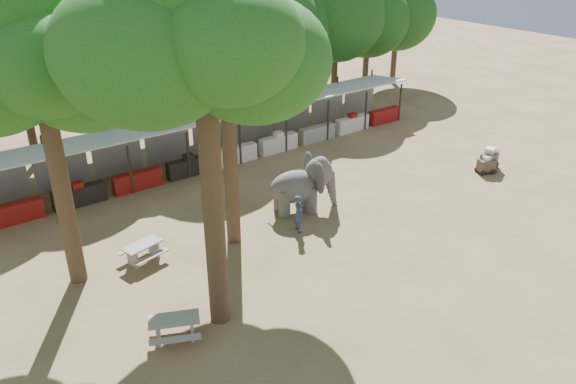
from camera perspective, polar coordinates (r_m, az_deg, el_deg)
ground at (r=20.81m, az=10.61°, el=-9.10°), size 100.00×100.00×0.00m
vendor_stalls at (r=30.13m, az=-8.57°, el=5.00°), size 28.00×2.99×2.80m
yard_tree_left at (r=19.11m, az=-24.86°, el=12.78°), size 7.10×6.90×11.02m
yard_tree_center at (r=15.25m, az=-9.59°, el=15.84°), size 7.10×6.90×12.04m
yard_tree_back at (r=20.24m, az=-7.17°, el=16.49°), size 7.10×6.90×11.36m
backdrop_trees at (r=33.46m, az=-13.47°, el=14.41°), size 46.46×5.95×8.33m
elephant at (r=24.83m, az=1.58°, el=0.74°), size 3.32×2.47×2.47m
handler at (r=23.27m, az=1.06°, el=-2.20°), size 0.53×0.68×1.65m
picnic_table_near at (r=18.15m, az=-11.44°, el=-13.14°), size 1.99×1.92×0.78m
picnic_table_far at (r=22.14m, az=-14.52°, el=-5.72°), size 1.74×1.63×0.74m
cart_front at (r=31.06m, az=19.76°, el=3.19°), size 1.42×1.15×1.20m
cart_back at (r=30.63m, az=19.52°, el=2.63°), size 1.11×0.93×0.92m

